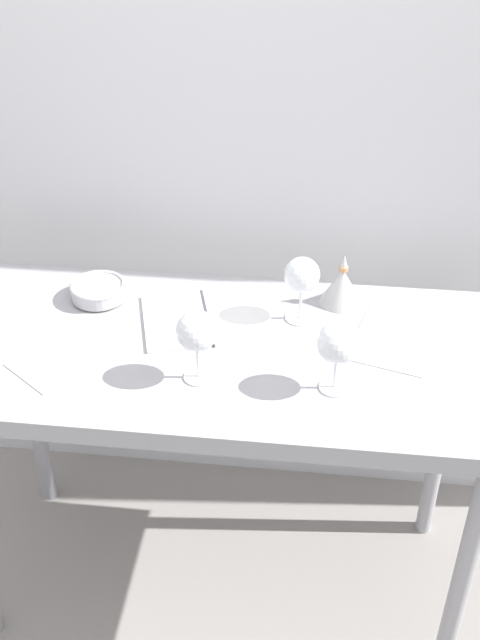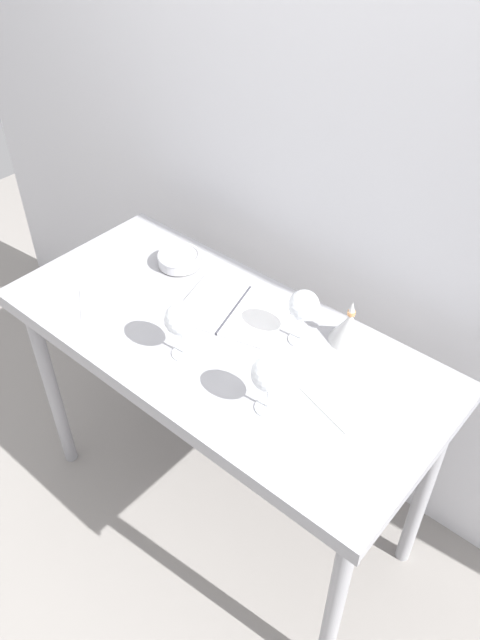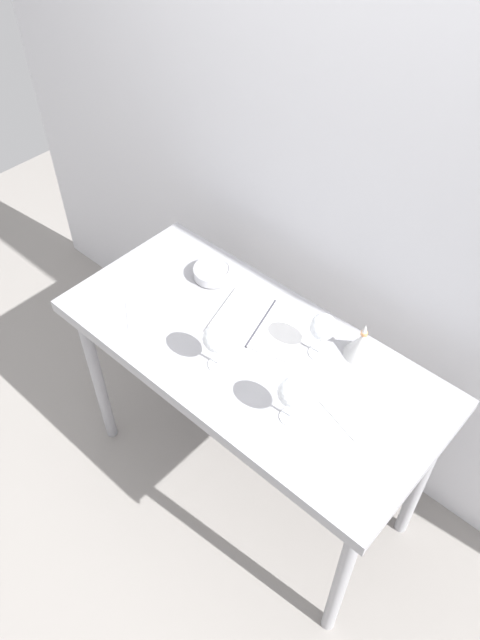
% 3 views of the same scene
% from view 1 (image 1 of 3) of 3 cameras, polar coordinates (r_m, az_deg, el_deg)
% --- Properties ---
extents(ground_plane, '(6.00, 6.00, 0.00)m').
position_cam_1_polar(ground_plane, '(2.55, -1.33, -18.30)').
color(ground_plane, gray).
extents(back_wall, '(3.80, 0.04, 2.60)m').
position_cam_1_polar(back_wall, '(2.15, -0.00, 14.72)').
color(back_wall, silver).
rests_on(back_wall, ground_plane).
extents(steel_counter, '(1.40, 0.65, 0.90)m').
position_cam_1_polar(steel_counter, '(1.97, -1.66, -4.40)').
color(steel_counter, '#97979C').
rests_on(steel_counter, ground_plane).
extents(wine_glass_near_right, '(0.09, 0.09, 0.18)m').
position_cam_1_polar(wine_glass_near_right, '(1.71, 7.25, -1.81)').
color(wine_glass_near_right, white).
rests_on(wine_glass_near_right, steel_counter).
extents(wine_glass_near_center, '(0.10, 0.10, 0.18)m').
position_cam_1_polar(wine_glass_near_center, '(1.73, -3.22, -0.93)').
color(wine_glass_near_center, white).
rests_on(wine_glass_near_center, steel_counter).
extents(wine_glass_far_right, '(0.09, 0.09, 0.18)m').
position_cam_1_polar(wine_glass_far_right, '(1.93, 4.60, 3.22)').
color(wine_glass_far_right, white).
rests_on(wine_glass_far_right, steel_counter).
extents(open_notebook, '(0.38, 0.33, 0.01)m').
position_cam_1_polar(open_notebook, '(2.00, -2.46, 0.18)').
color(open_notebook, white).
rests_on(open_notebook, steel_counter).
extents(tasting_sheet_upper, '(0.27, 0.28, 0.00)m').
position_cam_1_polar(tasting_sheet_upper, '(1.91, -12.92, -2.72)').
color(tasting_sheet_upper, white).
rests_on(tasting_sheet_upper, steel_counter).
extents(tasting_sheet_lower, '(0.26, 0.31, 0.00)m').
position_cam_1_polar(tasting_sheet_lower, '(1.97, 11.43, -1.25)').
color(tasting_sheet_lower, white).
rests_on(tasting_sheet_lower, steel_counter).
extents(tasting_bowl, '(0.15, 0.15, 0.05)m').
position_cam_1_polar(tasting_bowl, '(2.10, -10.43, 2.18)').
color(tasting_bowl, '#DBCC66').
rests_on(tasting_bowl, steel_counter).
extents(decanter_funnel, '(0.12, 0.12, 0.15)m').
position_cam_1_polar(decanter_funnel, '(2.05, 7.56, 2.50)').
color(decanter_funnel, '#B5B5B5').
rests_on(decanter_funnel, steel_counter).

